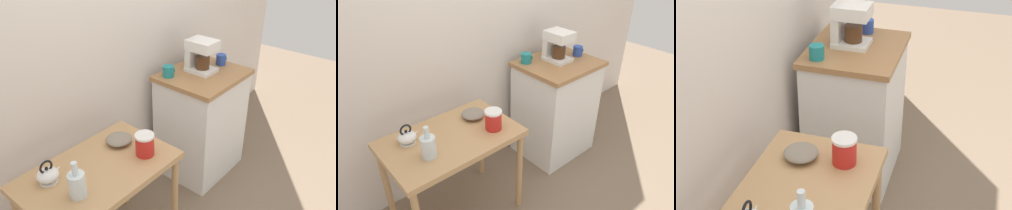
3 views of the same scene
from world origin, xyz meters
The scene contains 12 objects.
ground_plane centered at (0.00, 0.00, 0.00)m, with size 8.00×8.00×0.00m, color #7A6651.
back_wall centered at (0.10, 0.42, 1.40)m, with size 4.40×0.10×2.80m, color silver.
wooden_table centered at (-0.59, -0.05, 0.63)m, with size 0.90×0.57×0.73m.
kitchen_counter centered at (0.57, 0.03, 0.46)m, with size 0.66×0.56×0.92m.
bowl_stoneware centered at (-0.34, 0.05, 0.76)m, with size 0.17×0.17×0.05m.
teakettle centered at (-0.84, 0.07, 0.78)m, with size 0.15×0.12×0.14m.
glass_carafe_vase centered at (-0.80, -0.14, 0.81)m, with size 0.09×0.09×0.22m.
canister_enamel centered at (-0.31, -0.16, 0.80)m, with size 0.12×0.12×0.14m.
coffee_maker centered at (0.58, 0.09, 1.06)m, with size 0.18×0.22×0.26m.
mug_dark_teal centered at (0.34, 0.20, 0.96)m, with size 0.09×0.09×0.09m.
mug_blue centered at (0.81, 0.02, 0.96)m, with size 0.09×0.08×0.09m.
table_clock centered at (0.76, 0.19, 0.98)m, with size 0.11×0.06×0.12m.
Camera 1 is at (-1.53, -1.37, 2.03)m, focal length 37.00 mm.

